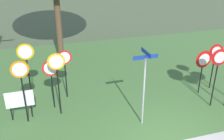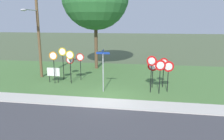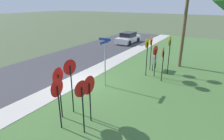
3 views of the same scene
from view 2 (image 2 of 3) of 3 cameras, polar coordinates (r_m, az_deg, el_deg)
The scene contains 17 objects.
ground_plane at distance 14.32m, azimuth -1.57°, elevation -7.76°, with size 160.00×160.00×0.00m, color #4C5B3D.
road_asphalt at distance 10.08m, azimuth -6.91°, elevation -17.23°, with size 44.00×6.40×0.01m, color #3D3D42.
sidewalk_strip at distance 13.57m, azimuth -2.21°, elevation -8.82°, with size 44.00×1.60×0.06m, color #BCB7AD.
grass_median at distance 19.97m, azimuth 1.65°, elevation -1.70°, with size 44.00×12.00×0.04m, color #477038.
stop_sign_near_left at distance 17.47m, azimuth -11.16°, elevation 2.65°, with size 0.69×0.10×2.74m.
stop_sign_near_right at distance 19.03m, azimuth -13.07°, elevation 3.58°, with size 0.71×0.10×2.81m.
stop_sign_far_left at distance 18.57m, azimuth -8.50°, elevation 2.45°, with size 0.66×0.13×2.34m.
stop_sign_far_center at distance 18.12m, azimuth -11.15°, elevation 1.88°, with size 0.69×0.13×2.25m.
stop_sign_far_right at distance 17.83m, azimuth -15.39°, elevation 2.43°, with size 0.68×0.11×2.66m.
yield_sign_near_left at distance 16.66m, azimuth 13.68°, elevation 1.11°, with size 0.67×0.14×2.32m.
yield_sign_near_right at distance 15.16m, azimuth 10.53°, elevation 1.23°, with size 0.71×0.15×2.68m.
yield_sign_far_left at distance 16.37m, azimuth 10.90°, elevation 0.64°, with size 0.83×0.10×2.17m.
yield_sign_far_right at distance 15.06m, azimuth 12.80°, elevation 0.35°, with size 0.76×0.15×2.44m.
yield_sign_center at distance 15.68m, azimuth 14.89°, elevation 0.21°, with size 0.78×0.14×2.27m.
street_name_post at distance 15.20m, azimuth -2.41°, elevation 0.79°, with size 0.96×0.82×3.08m.
utility_pole at distance 20.01m, azimuth -19.40°, elevation 10.63°, with size 2.10×2.46×8.24m.
notice_board at distance 18.41m, azimuth -15.42°, elevation -0.69°, with size 1.10×0.06×1.25m.
Camera 2 is at (2.53, -13.16, 5.05)m, focal length 34.14 mm.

